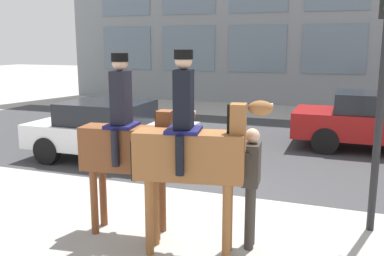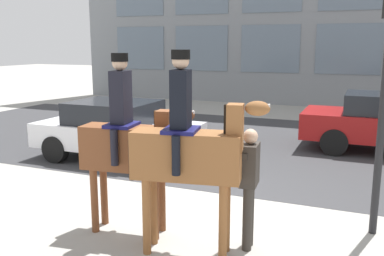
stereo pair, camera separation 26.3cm
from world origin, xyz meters
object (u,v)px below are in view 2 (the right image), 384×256
street_car_near_lane (117,129)px  mounted_horse_lead (128,143)px  mounted_horse_companion (189,150)px  pedestrian_bystander (248,179)px

street_car_near_lane → mounted_horse_lead: bearing=-55.3°
mounted_horse_lead → mounted_horse_companion: size_ratio=0.98×
mounted_horse_companion → pedestrian_bystander: mounted_horse_companion is taller
mounted_horse_lead → pedestrian_bystander: 1.80m
mounted_horse_lead → mounted_horse_companion: bearing=-21.8°
street_car_near_lane → mounted_horse_companion: bearing=-47.2°
mounted_horse_companion → street_car_near_lane: bearing=122.5°
mounted_horse_companion → pedestrian_bystander: size_ratio=1.61×
mounted_horse_lead → street_car_near_lane: mounted_horse_lead is taller
mounted_horse_lead → mounted_horse_companion: (1.08, -0.28, 0.06)m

